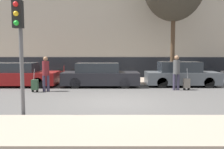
{
  "coord_description": "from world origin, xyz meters",
  "views": [
    {
      "loc": [
        -0.18,
        -9.88,
        2.03
      ],
      "look_at": [
        -0.16,
        1.8,
        0.95
      ],
      "focal_mm": 40.0,
      "sensor_mm": 36.0,
      "label": 1
    }
  ],
  "objects": [
    {
      "name": "parked_car_2",
      "position": [
        3.87,
        4.64,
        0.67
      ],
      "size": [
        4.19,
        1.71,
        1.44
      ],
      "color": "#4C5156",
      "rests_on": "ground_plane"
    },
    {
      "name": "ground_plane",
      "position": [
        0.0,
        0.0,
        0.0
      ],
      "size": [
        80.0,
        80.0,
        0.0
      ],
      "primitive_type": "plane",
      "color": "#565451"
    },
    {
      "name": "building_facade",
      "position": [
        0.0,
        10.63,
        6.06
      ],
      "size": [
        28.0,
        2.92,
        12.15
      ],
      "color": "#A89E8C",
      "rests_on": "ground_plane"
    },
    {
      "name": "traffic_light",
      "position": [
        -2.95,
        -2.36,
        2.52
      ],
      "size": [
        0.28,
        0.47,
        3.52
      ],
      "color": "#515154",
      "rests_on": "ground_plane"
    },
    {
      "name": "trolley_right",
      "position": [
        3.75,
        3.12,
        0.36
      ],
      "size": [
        0.34,
        0.29,
        1.15
      ],
      "color": "slate",
      "rests_on": "ground_plane"
    },
    {
      "name": "pedestrian_left",
      "position": [
        -3.53,
        2.67,
        1.02
      ],
      "size": [
        0.34,
        0.34,
        1.78
      ],
      "rotation": [
        0.0,
        0.0,
        0.38
      ],
      "color": "#383347",
      "rests_on": "ground_plane"
    },
    {
      "name": "pedestrian_right",
      "position": [
        3.2,
        3.13,
        1.05
      ],
      "size": [
        0.35,
        0.34,
        1.83
      ],
      "rotation": [
        0.0,
        0.0,
        3.13
      ],
      "color": "#383347",
      "rests_on": "ground_plane"
    },
    {
      "name": "trolley_left",
      "position": [
        -4.04,
        2.47,
        0.37
      ],
      "size": [
        0.34,
        0.29,
        1.17
      ],
      "color": "#335138",
      "rests_on": "ground_plane"
    },
    {
      "name": "sidewalk_near",
      "position": [
        0.0,
        -3.75,
        0.06
      ],
      "size": [
        28.0,
        2.5,
        0.12
      ],
      "color": "tan",
      "rests_on": "ground_plane"
    },
    {
      "name": "sidewalk_far",
      "position": [
        0.0,
        7.0,
        0.06
      ],
      "size": [
        28.0,
        3.0,
        0.12
      ],
      "color": "tan",
      "rests_on": "ground_plane"
    },
    {
      "name": "parked_car_1",
      "position": [
        -0.88,
        4.49,
        0.65
      ],
      "size": [
        4.39,
        1.79,
        1.37
      ],
      "color": "black",
      "rests_on": "ground_plane"
    },
    {
      "name": "parked_bicycle",
      "position": [
        -3.28,
        7.11,
        0.49
      ],
      "size": [
        1.77,
        0.06,
        0.96
      ],
      "color": "black",
      "rests_on": "sidewalk_far"
    },
    {
      "name": "parked_car_0",
      "position": [
        -5.71,
        4.6,
        0.65
      ],
      "size": [
        4.57,
        1.91,
        1.38
      ],
      "color": "maroon",
      "rests_on": "ground_plane"
    }
  ]
}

